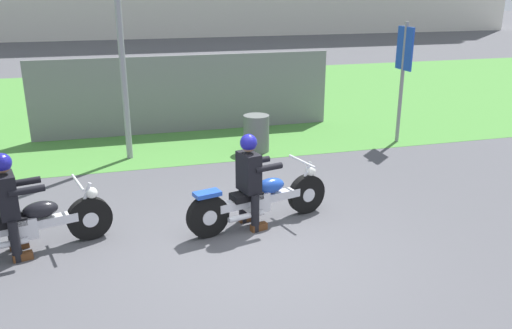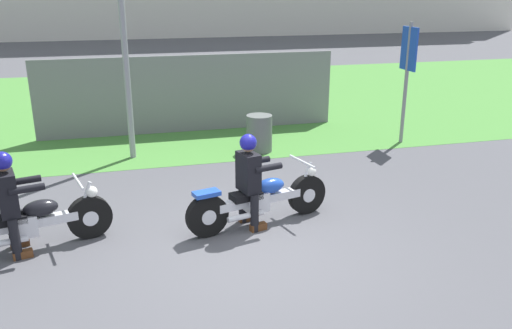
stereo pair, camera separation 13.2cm
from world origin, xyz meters
TOP-DOWN VIEW (x-y plane):
  - ground at (0.00, 0.00)m, footprint 120.00×120.00m
  - grass_verge at (0.00, 9.70)m, footprint 60.00×12.00m
  - motorcycle_lead at (0.35, 0.79)m, footprint 2.21×0.85m
  - rider_lead at (0.19, 0.75)m, footprint 0.62×0.55m
  - motorcycle_follow at (-2.77, 0.77)m, footprint 2.13×0.82m
  - rider_follow at (-2.93, 0.73)m, footprint 0.62×0.55m
  - trash_can at (1.26, 4.26)m, footprint 0.54×0.54m
  - sign_banner at (4.50, 4.12)m, footprint 0.08×0.60m
  - fence_segment at (0.11, 6.25)m, footprint 7.00×0.06m

SIDE VIEW (x-z plane):
  - ground at x=0.00m, z-range 0.00..0.00m
  - grass_verge at x=0.00m, z-range 0.00..0.01m
  - motorcycle_follow at x=-2.77m, z-range -0.05..0.81m
  - motorcycle_lead at x=0.35m, z-range -0.05..0.81m
  - trash_can at x=1.26m, z-range 0.00..0.77m
  - rider_follow at x=-2.93m, z-range 0.11..1.49m
  - rider_lead at x=0.19m, z-range 0.11..1.50m
  - fence_segment at x=0.11m, z-range 0.00..1.80m
  - sign_banner at x=4.50m, z-range 0.42..3.02m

